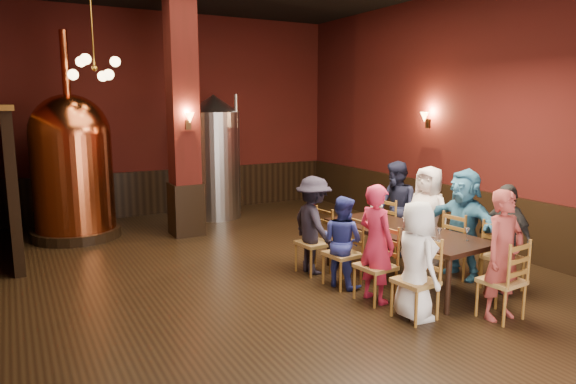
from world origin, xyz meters
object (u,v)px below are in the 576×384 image
person_2 (342,241)px  rose_vase (377,207)px  person_0 (416,261)px  copper_kettle (72,165)px  steel_vessel (215,157)px  person_1 (376,243)px  dining_table (404,234)px

person_2 → rose_vase: 1.05m
person_0 → copper_kettle: (-3.04, 5.89, 0.68)m
person_2 → steel_vessel: (0.02, 4.98, 0.71)m
person_1 → rose_vase: person_1 is taller
person_0 → steel_vessel: steel_vessel is taller
person_0 → copper_kettle: 6.66m
copper_kettle → person_1: bearing=-60.3°
dining_table → person_1: bearing=-158.8°
steel_vessel → dining_table: bearing=-80.7°
copper_kettle → rose_vase: size_ratio=12.25×
copper_kettle → steel_vessel: (2.94, 0.42, -0.03)m
dining_table → rose_vase: bearing=81.8°
rose_vase → dining_table: bearing=-93.0°
dining_table → rose_vase: 0.72m
person_1 → copper_kettle: (-2.98, 5.22, 0.62)m
dining_table → person_2: size_ratio=1.96×
copper_kettle → dining_table: bearing=-51.8°
person_0 → person_1: 0.67m
person_2 → copper_kettle: bearing=13.6°
person_2 → copper_kettle: (-2.92, 4.57, 0.75)m
person_2 → rose_vase: person_2 is taller
person_2 → steel_vessel: steel_vessel is taller
person_0 → rose_vase: (0.79, 1.74, 0.25)m
person_0 → person_2: bearing=14.9°
person_0 → person_1: person_1 is taller
copper_kettle → steel_vessel: 2.97m
steel_vessel → rose_vase: bearing=-79.0°
person_0 → steel_vessel: 6.34m
person_0 → person_2: (-0.12, 1.32, -0.07)m
dining_table → copper_kettle: copper_kettle is taller
steel_vessel → person_0: bearing=-89.1°
person_1 → copper_kettle: size_ratio=0.40×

